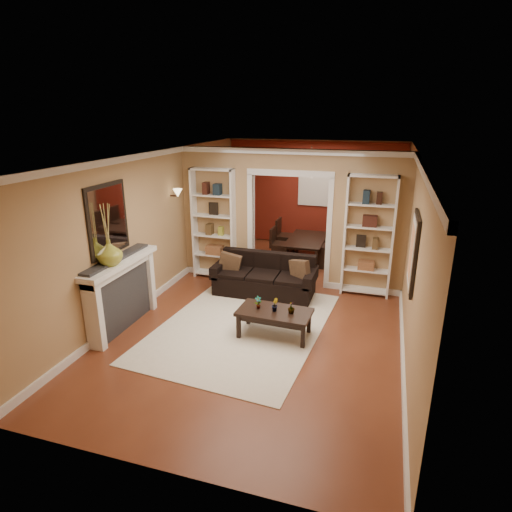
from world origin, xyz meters
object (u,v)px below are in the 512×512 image
(coffee_table, at_px, (274,323))
(bookshelf_right, at_px, (369,237))
(fireplace, at_px, (124,294))
(dining_table, at_px, (308,249))
(sofa, at_px, (264,275))
(bookshelf_left, at_px, (214,225))

(coffee_table, height_order, bookshelf_right, bookshelf_right)
(fireplace, distance_m, dining_table, 4.74)
(sofa, relative_size, dining_table, 1.29)
(fireplace, height_order, dining_table, fireplace)
(coffee_table, xyz_separation_m, bookshelf_left, (-1.85, 2.10, 0.94))
(dining_table, bearing_deg, bookshelf_right, -139.15)
(bookshelf_left, distance_m, dining_table, 2.51)
(bookshelf_left, relative_size, dining_table, 1.52)
(bookshelf_right, relative_size, fireplace, 1.35)
(coffee_table, relative_size, dining_table, 0.75)
(bookshelf_right, xyz_separation_m, fireplace, (-3.64, -2.53, -0.57))
(bookshelf_left, bearing_deg, dining_table, 44.34)
(bookshelf_left, relative_size, bookshelf_right, 1.00)
(sofa, bearing_deg, dining_table, 79.09)
(bookshelf_right, distance_m, fireplace, 4.47)
(coffee_table, xyz_separation_m, bookshelf_right, (1.25, 2.10, 0.94))
(coffee_table, distance_m, bookshelf_right, 2.61)
(sofa, xyz_separation_m, bookshelf_left, (-1.25, 0.58, 0.77))
(sofa, distance_m, fireplace, 2.66)
(dining_table, bearing_deg, sofa, 169.09)
(fireplace, relative_size, dining_table, 1.12)
(bookshelf_right, bearing_deg, bookshelf_left, 180.00)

